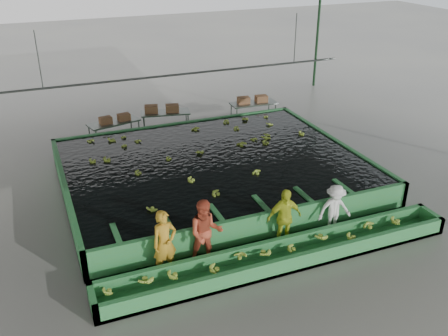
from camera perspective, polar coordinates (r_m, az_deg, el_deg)
name	(u,v)px	position (r m, az deg, el deg)	size (l,w,h in m)	color
ground	(230,202)	(16.28, 0.67, -3.88)	(80.00, 80.00, 0.00)	slate
shed_roof	(231,47)	(14.50, 0.77, 13.61)	(20.00, 22.00, 0.04)	gray
shed_posts	(230,130)	(15.21, 0.71, 4.36)	(20.00, 22.00, 5.00)	#16331A
flotation_tank	(213,171)	(17.31, -1.25, -0.33)	(10.00, 8.00, 0.90)	#2E7E3E
tank_water	(213,160)	(17.14, -1.27, 0.88)	(9.70, 7.70, 0.00)	black
sorting_trough	(283,256)	(13.42, 6.74, -9.91)	(10.00, 1.00, 0.50)	#2E7E3E
cableway_rail	(180,74)	(19.54, -5.09, 10.60)	(0.08, 0.08, 14.00)	#59605B
rail_hanger_left	(39,60)	(18.50, -20.44, 11.49)	(0.04, 0.04, 2.00)	#59605B
rail_hanger_right	(295,38)	(21.29, 8.16, 14.45)	(0.04, 0.04, 2.00)	#59605B
worker_a	(165,243)	(12.73, -6.80, -8.51)	(0.66, 0.43, 1.80)	gold
worker_b	(206,233)	(12.98, -2.10, -7.42)	(0.91, 0.71, 1.87)	#C24C2F
worker_c	(284,218)	(13.84, 6.89, -5.65)	(1.02, 0.42, 1.73)	#C3D128
worker_d	(335,209)	(14.68, 12.52, -4.64)	(0.99, 0.57, 1.53)	white
packing_table_left	(115,132)	(21.07, -12.39, 3.99)	(2.08, 0.83, 0.95)	#59605B
packing_table_mid	(166,122)	(21.87, -6.67, 5.22)	(2.08, 0.83, 0.95)	#59605B
packing_table_right	(253,113)	(22.97, 3.36, 6.35)	(2.09, 0.84, 0.95)	#59605B
box_stack_left	(115,122)	(20.88, -12.34, 5.18)	(1.26, 0.35, 0.27)	brown
box_stack_mid	(162,112)	(21.70, -7.10, 6.36)	(1.45, 0.40, 0.31)	brown
box_stack_right	(252,103)	(22.80, 3.26, 7.47)	(1.38, 0.38, 0.30)	brown
floating_bananas	(205,152)	(17.82, -2.19, 1.87)	(8.23, 5.61, 0.11)	#93B236
trough_bananas	(283,251)	(13.33, 6.78, -9.38)	(9.36, 0.62, 0.12)	#93B236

